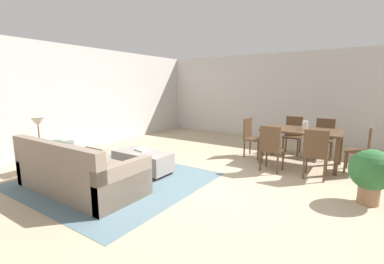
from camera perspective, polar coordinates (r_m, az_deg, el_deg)
name	(u,v)px	position (r m, az deg, el deg)	size (l,w,h in m)	color
ground_plane	(216,192)	(4.30, 5.31, -12.92)	(10.80, 10.80, 0.00)	tan
wall_back	(294,97)	(8.71, 21.39, 7.22)	(9.00, 0.12, 2.70)	beige
wall_left	(74,99)	(7.52, -24.42, 6.67)	(0.12, 11.00, 2.70)	beige
area_rug	(115,180)	(4.99, -16.43, -9.96)	(3.00, 2.80, 0.01)	slate
couch	(78,173)	(4.63, -23.64, -8.23)	(2.19, 1.00, 0.86)	gray
ottoman_table	(142,161)	(5.21, -10.79, -6.17)	(1.19, 0.53, 0.41)	gray
side_table	(41,150)	(5.84, -30.23, -3.43)	(0.40, 0.40, 0.58)	olive
table_lamp	(38,123)	(5.75, -30.70, 1.75)	(0.26, 0.26, 0.53)	brown
dining_table	(301,134)	(6.05, 22.85, -0.34)	(1.57, 0.96, 0.76)	#513823
dining_chair_near_left	(271,146)	(5.32, 16.94, -2.94)	(0.42, 0.42, 0.92)	#513823
dining_chair_near_right	(316,151)	(5.18, 25.48, -3.85)	(0.41, 0.41, 0.92)	#513823
dining_chair_far_left	(293,133)	(6.99, 21.25, -0.17)	(0.42, 0.42, 0.92)	#513823
dining_chair_far_right	(324,136)	(6.84, 26.98, -0.79)	(0.41, 0.41, 0.92)	#513823
dining_chair_head_east	(363,147)	(5.98, 33.36, -2.78)	(0.42, 0.42, 0.92)	#513823
dining_chair_head_west	(251,135)	(6.37, 12.81, -0.67)	(0.42, 0.42, 0.92)	#513823
vase_centerpiece	(305,125)	(6.00, 23.52, 1.33)	(0.11, 0.11, 0.19)	silver
book_on_ottoman	(142,150)	(5.26, -10.80, -3.83)	(0.26, 0.20, 0.03)	silver
potted_plant	(371,172)	(4.51, 34.61, -7.25)	(0.58, 0.58, 0.80)	#996B4C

